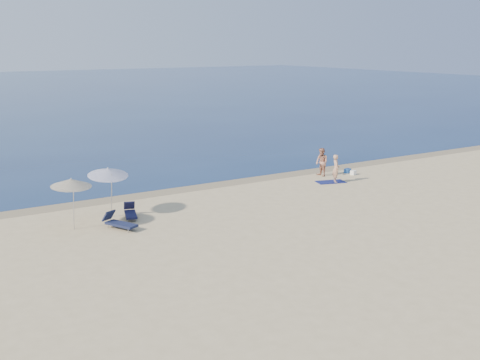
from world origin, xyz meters
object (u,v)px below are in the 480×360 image
object	(u,v)px
person_left	(336,169)
umbrella_near	(108,172)
blue_cooler	(347,171)
person_right	(322,162)

from	to	relation	value
person_left	umbrella_near	size ratio (longest dim) A/B	0.67
person_left	blue_cooler	world-z (taller)	person_left
blue_cooler	umbrella_near	bearing A→B (deg)	174.45
blue_cooler	umbrella_near	size ratio (longest dim) A/B	0.16
person_left	person_right	xyz separation A→B (m)	(0.42, 1.88, 0.05)
blue_cooler	umbrella_near	xyz separation A→B (m)	(-17.17, -1.34, 2.12)
person_right	blue_cooler	distance (m)	2.26
blue_cooler	person_left	bearing A→B (deg)	-156.07
person_right	umbrella_near	size ratio (longest dim) A/B	0.70
umbrella_near	blue_cooler	bearing A→B (deg)	8.48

